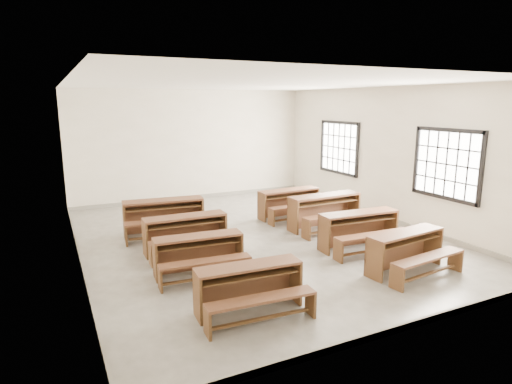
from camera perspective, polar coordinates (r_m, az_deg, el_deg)
name	(u,v)px	position (r m, az deg, el deg)	size (l,w,h in m)	color
room	(260,137)	(8.81, 0.53, 7.35)	(8.50, 8.50, 3.20)	gray
desk_set_0	(250,285)	(5.98, -0.82, -12.31)	(1.53, 0.87, 0.67)	brown
desk_set_1	(199,252)	(7.26, -7.58, -7.96)	(1.54, 0.88, 0.67)	brown
desk_set_2	(186,231)	(8.33, -9.29, -5.19)	(1.60, 0.85, 0.71)	brown
desk_set_3	(164,214)	(9.51, -12.16, -2.94)	(1.80, 1.07, 0.77)	brown
desk_set_4	(407,249)	(7.76, 19.53, -7.14)	(1.61, 0.95, 0.69)	brown
desk_set_5	(360,228)	(8.66, 13.71, -4.64)	(1.67, 0.93, 0.73)	brown
desk_set_6	(326,209)	(9.86, 9.29, -2.27)	(1.75, 0.93, 0.78)	brown
desk_set_7	(290,201)	(10.70, 4.52, -1.25)	(1.59, 0.85, 0.71)	brown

